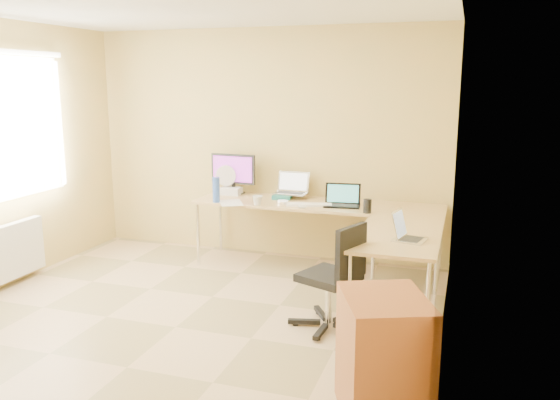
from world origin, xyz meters
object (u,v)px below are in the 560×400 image
(monitor, at_px, (233,174))
(laptop_return, at_px, (410,229))
(mug, at_px, (258,200))
(office_chair, at_px, (329,269))
(water_bottle, at_px, (216,190))
(laptop_black, at_px, (342,195))
(desk_fan, at_px, (228,180))
(cabinet, at_px, (383,361))
(desk_main, at_px, (317,236))
(laptop_center, at_px, (291,183))
(keyboard, at_px, (309,205))
(desk_return, at_px, (397,275))

(monitor, relative_size, laptop_return, 1.85)
(mug, relative_size, office_chair, 0.12)
(monitor, xyz_separation_m, water_bottle, (0.01, -0.50, -0.10))
(laptop_black, relative_size, mug, 3.40)
(desk_fan, bearing_deg, cabinet, -58.17)
(desk_fan, height_order, laptop_return, desk_fan)
(cabinet, bearing_deg, mug, 103.18)
(laptop_black, relative_size, water_bottle, 1.35)
(mug, bearing_deg, desk_main, 27.42)
(monitor, distance_m, mug, 0.72)
(laptop_center, relative_size, mug, 3.40)
(laptop_center, relative_size, keyboard, 0.78)
(laptop_black, height_order, office_chair, laptop_black)
(laptop_center, height_order, mug, laptop_center)
(desk_return, height_order, cabinet, cabinet)
(desk_main, relative_size, water_bottle, 9.69)
(keyboard, height_order, water_bottle, water_bottle)
(laptop_black, distance_m, keyboard, 0.36)
(desk_main, height_order, desk_return, same)
(mug, xyz_separation_m, office_chair, (1.05, -1.14, -0.28))
(laptop_center, height_order, keyboard, laptop_center)
(laptop_black, height_order, water_bottle, water_bottle)
(mug, relative_size, water_bottle, 0.40)
(monitor, height_order, keyboard, monitor)
(laptop_black, relative_size, cabinet, 0.45)
(desk_fan, bearing_deg, office_chair, -52.14)
(water_bottle, bearing_deg, laptop_center, 34.37)
(laptop_black, bearing_deg, desk_fan, 161.83)
(desk_main, height_order, mug, mug)
(laptop_black, bearing_deg, desk_return, -60.00)
(desk_main, relative_size, desk_fan, 8.69)
(monitor, distance_m, laptop_center, 0.70)
(desk_main, bearing_deg, monitor, 169.27)
(mug, height_order, office_chair, office_chair)
(cabinet, bearing_deg, desk_return, 71.43)
(mug, height_order, cabinet, mug)
(desk_main, distance_m, keyboard, 0.41)
(laptop_center, relative_size, laptop_return, 1.26)
(monitor, bearing_deg, laptop_return, -28.94)
(laptop_center, xyz_separation_m, mug, (-0.22, -0.47, -0.11))
(laptop_black, xyz_separation_m, desk_fan, (-1.41, 0.28, 0.04))
(office_chair, bearing_deg, desk_fan, 156.40)
(laptop_black, bearing_deg, office_chair, -88.86)
(keyboard, bearing_deg, laptop_black, -1.50)
(desk_return, xyz_separation_m, mug, (-1.55, 0.70, 0.42))
(desk_main, height_order, keyboard, keyboard)
(keyboard, height_order, office_chair, office_chair)
(desk_return, bearing_deg, laptop_return, -58.93)
(monitor, distance_m, cabinet, 3.58)
(office_chair, bearing_deg, monitor, 155.11)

